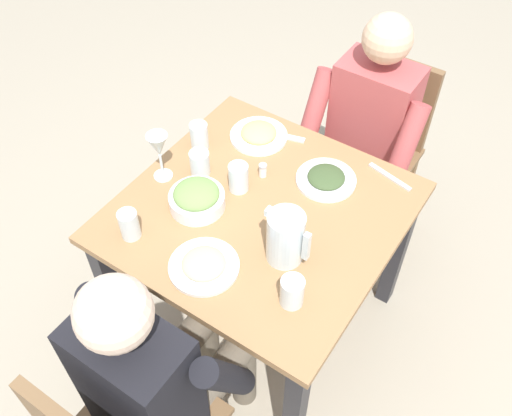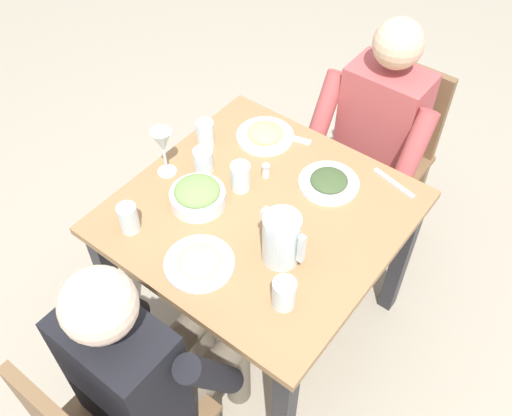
{
  "view_description": "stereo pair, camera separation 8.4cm",
  "coord_description": "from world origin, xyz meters",
  "px_view_note": "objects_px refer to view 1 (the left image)",
  "views": [
    {
      "loc": [
        0.71,
        -1.09,
        2.2
      ],
      "look_at": [
        -0.01,
        -0.01,
        0.74
      ],
      "focal_mm": 39.64,
      "sensor_mm": 36.0,
      "label": 1
    },
    {
      "loc": [
        0.78,
        -1.04,
        2.2
      ],
      "look_at": [
        -0.01,
        -0.01,
        0.74
      ],
      "focal_mm": 39.64,
      "sensor_mm": 36.0,
      "label": 2
    }
  ],
  "objects_px": {
    "plate_fries": "(259,134)",
    "water_glass_by_pitcher": "(292,292)",
    "dining_table": "(260,230)",
    "wine_glass": "(158,147)",
    "water_glass_far_right": "(199,136)",
    "plate_beans": "(204,265)",
    "water_glass_far_left": "(200,163)",
    "water_glass_near_right": "(129,225)",
    "water_glass_near_left": "(238,178)",
    "diner_far": "(360,141)",
    "plate_dolmas": "(326,178)",
    "salt_shaker": "(263,170)",
    "salad_bowl": "(197,198)",
    "diner_near": "(162,368)",
    "water_pitcher": "(286,237)",
    "chair_far": "(376,140)"
  },
  "relations": [
    {
      "from": "diner_near",
      "to": "water_glass_far_left",
      "type": "xyz_separation_m",
      "value": [
        -0.35,
        0.65,
        0.14
      ]
    },
    {
      "from": "dining_table",
      "to": "chair_far",
      "type": "height_order",
      "value": "chair_far"
    },
    {
      "from": "chair_far",
      "to": "water_glass_near_right",
      "type": "bearing_deg",
      "value": -108.31
    },
    {
      "from": "water_glass_far_left",
      "to": "wine_glass",
      "type": "height_order",
      "value": "wine_glass"
    },
    {
      "from": "plate_fries",
      "to": "plate_dolmas",
      "type": "bearing_deg",
      "value": -10.81
    },
    {
      "from": "salad_bowl",
      "to": "plate_beans",
      "type": "bearing_deg",
      "value": -47.82
    },
    {
      "from": "salad_bowl",
      "to": "plate_fries",
      "type": "bearing_deg",
      "value": 93.18
    },
    {
      "from": "water_glass_far_right",
      "to": "wine_glass",
      "type": "relative_size",
      "value": 0.56
    },
    {
      "from": "plate_beans",
      "to": "water_glass_far_right",
      "type": "xyz_separation_m",
      "value": [
        -0.36,
        0.45,
        0.04
      ]
    },
    {
      "from": "dining_table",
      "to": "plate_dolmas",
      "type": "xyz_separation_m",
      "value": [
        0.12,
        0.25,
        0.13
      ]
    },
    {
      "from": "diner_near",
      "to": "water_glass_near_left",
      "type": "bearing_deg",
      "value": 105.33
    },
    {
      "from": "water_glass_near_right",
      "to": "water_glass_near_left",
      "type": "bearing_deg",
      "value": 65.25
    },
    {
      "from": "dining_table",
      "to": "diner_far",
      "type": "distance_m",
      "value": 0.62
    },
    {
      "from": "diner_near",
      "to": "water_glass_far_right",
      "type": "bearing_deg",
      "value": 119.67
    },
    {
      "from": "diner_far",
      "to": "salad_bowl",
      "type": "relative_size",
      "value": 5.93
    },
    {
      "from": "diner_far",
      "to": "plate_dolmas",
      "type": "bearing_deg",
      "value": -84.84
    },
    {
      "from": "dining_table",
      "to": "diner_near",
      "type": "distance_m",
      "value": 0.62
    },
    {
      "from": "water_glass_near_right",
      "to": "water_glass_near_left",
      "type": "xyz_separation_m",
      "value": [
        0.17,
        0.38,
        0.0
      ]
    },
    {
      "from": "plate_fries",
      "to": "wine_glass",
      "type": "bearing_deg",
      "value": -114.63
    },
    {
      "from": "diner_far",
      "to": "water_glass_far_right",
      "type": "relative_size",
      "value": 10.49
    },
    {
      "from": "salad_bowl",
      "to": "water_glass_near_left",
      "type": "distance_m",
      "value": 0.17
    },
    {
      "from": "salad_bowl",
      "to": "diner_far",
      "type": "bearing_deg",
      "value": 68.97
    },
    {
      "from": "diner_far",
      "to": "water_glass_far_left",
      "type": "height_order",
      "value": "diner_far"
    },
    {
      "from": "dining_table",
      "to": "wine_glass",
      "type": "bearing_deg",
      "value": -170.63
    },
    {
      "from": "plate_beans",
      "to": "water_glass_far_left",
      "type": "xyz_separation_m",
      "value": [
        -0.27,
        0.34,
        0.03
      ]
    },
    {
      "from": "plate_dolmas",
      "to": "water_glass_near_left",
      "type": "xyz_separation_m",
      "value": [
        -0.24,
        -0.21,
        0.04
      ]
    },
    {
      "from": "chair_far",
      "to": "plate_beans",
      "type": "height_order",
      "value": "chair_far"
    },
    {
      "from": "plate_dolmas",
      "to": "salt_shaker",
      "type": "xyz_separation_m",
      "value": [
        -0.21,
        -0.1,
        0.01
      ]
    },
    {
      "from": "dining_table",
      "to": "diner_near",
      "type": "xyz_separation_m",
      "value": [
        0.06,
        -0.62,
        0.02
      ]
    },
    {
      "from": "salad_bowl",
      "to": "plate_beans",
      "type": "distance_m",
      "value": 0.27
    },
    {
      "from": "salad_bowl",
      "to": "water_glass_far_right",
      "type": "relative_size",
      "value": 1.77
    },
    {
      "from": "plate_fries",
      "to": "water_glass_by_pitcher",
      "type": "distance_m",
      "value": 0.76
    },
    {
      "from": "salt_shaker",
      "to": "water_glass_near_right",
      "type": "bearing_deg",
      "value": -113.65
    },
    {
      "from": "water_glass_far_left",
      "to": "chair_far",
      "type": "bearing_deg",
      "value": 64.66
    },
    {
      "from": "water_pitcher",
      "to": "wine_glass",
      "type": "distance_m",
      "value": 0.57
    },
    {
      "from": "water_glass_by_pitcher",
      "to": "water_glass_far_left",
      "type": "bearing_deg",
      "value": 153.06
    },
    {
      "from": "salad_bowl",
      "to": "plate_dolmas",
      "type": "distance_m",
      "value": 0.48
    },
    {
      "from": "plate_fries",
      "to": "chair_far",
      "type": "bearing_deg",
      "value": 59.29
    },
    {
      "from": "water_pitcher",
      "to": "water_glass_far_left",
      "type": "bearing_deg",
      "value": 161.38
    },
    {
      "from": "water_glass_by_pitcher",
      "to": "water_glass_near_right",
      "type": "distance_m",
      "value": 0.58
    },
    {
      "from": "dining_table",
      "to": "wine_glass",
      "type": "distance_m",
      "value": 0.47
    },
    {
      "from": "plate_dolmas",
      "to": "wine_glass",
      "type": "bearing_deg",
      "value": -148.62
    },
    {
      "from": "water_glass_near_right",
      "to": "plate_fries",
      "type": "bearing_deg",
      "value": 82.97
    },
    {
      "from": "chair_far",
      "to": "water_glass_near_left",
      "type": "xyz_separation_m",
      "value": [
        -0.21,
        -0.78,
        0.29
      ]
    },
    {
      "from": "dining_table",
      "to": "water_pitcher",
      "type": "xyz_separation_m",
      "value": [
        0.18,
        -0.13,
        0.21
      ]
    },
    {
      "from": "chair_far",
      "to": "water_glass_far_left",
      "type": "bearing_deg",
      "value": -115.34
    },
    {
      "from": "wine_glass",
      "to": "diner_far",
      "type": "bearing_deg",
      "value": 55.11
    },
    {
      "from": "plate_beans",
      "to": "salt_shaker",
      "type": "relative_size",
      "value": 4.21
    },
    {
      "from": "plate_fries",
      "to": "water_glass_far_right",
      "type": "xyz_separation_m",
      "value": [
        -0.16,
        -0.17,
        0.04
      ]
    },
    {
      "from": "water_pitcher",
      "to": "wine_glass",
      "type": "bearing_deg",
      "value": 173.69
    }
  ]
}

